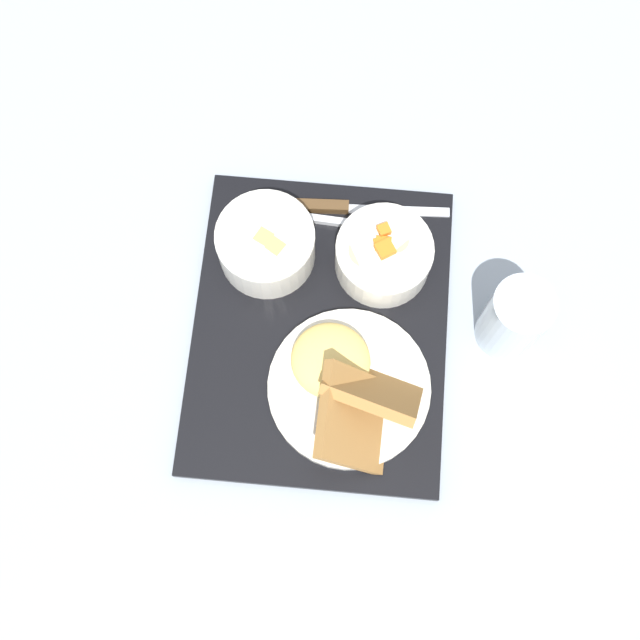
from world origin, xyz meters
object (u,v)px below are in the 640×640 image
Objects in this scene: bowl_salad at (383,255)px; knife at (334,207)px; plate_main at (348,385)px; glass_water at (513,320)px; spoon at (352,223)px; bowl_soup at (266,244)px.

bowl_salad is 0.56× the size of knife.
plate_main is 0.23m from knife.
bowl_salad is at bearing -49.74° from knife.
glass_water reaches higher than plate_main.
spoon is (0.02, 0.02, 0.00)m from knife.
spoon is (-0.05, -0.04, -0.02)m from bowl_salad.
bowl_soup is at bearing -91.16° from bowl_salad.
plate_main is 1.71× the size of glass_water.
spoon is at bearing -140.81° from bowl_salad.
knife is 0.26m from glass_water.
plate_main reaches higher than bowl_soup.
knife is at bearing -123.71° from glass_water.
bowl_salad and bowl_soup have the same top height.
glass_water reaches higher than spoon.
bowl_salad is 0.16m from plate_main.
glass_water is at bearing 64.12° from bowl_salad.
bowl_soup reaches higher than knife.
glass_water reaches higher than knife.
glass_water is (0.12, 0.19, 0.03)m from spoon.
spoon is 0.23m from glass_water.
bowl_soup is 0.20m from plate_main.
bowl_soup is at bearing -141.33° from knife.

